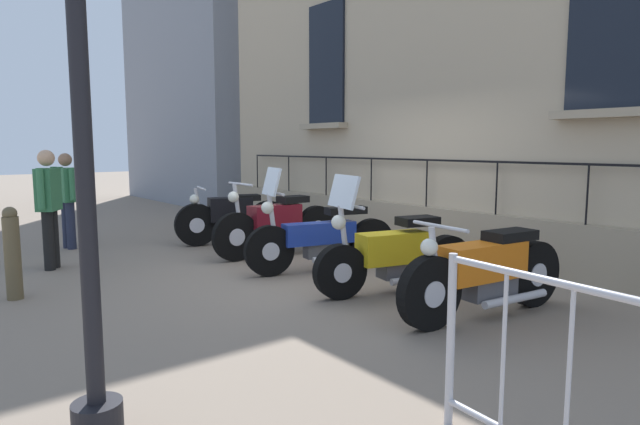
# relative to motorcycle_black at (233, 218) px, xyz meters

# --- Properties ---
(ground_plane) EXTENTS (60.00, 60.00, 0.00)m
(ground_plane) POSITION_rel_motorcycle_black_xyz_m (0.09, 2.61, -0.45)
(ground_plane) COLOR gray
(building_facade) EXTENTS (0.82, 11.78, 7.08)m
(building_facade) POSITION_rel_motorcycle_black_xyz_m (-2.35, 2.61, 2.98)
(building_facade) COLOR tan
(building_facade) RESTS_ON ground_plane
(motorcycle_black) EXTENTS (1.94, 0.83, 0.99)m
(motorcycle_black) POSITION_rel_motorcycle_black_xyz_m (0.00, 0.00, 0.00)
(motorcycle_black) COLOR black
(motorcycle_black) RESTS_ON ground_plane
(motorcycle_maroon) EXTENTS (2.17, 0.69, 1.14)m
(motorcycle_maroon) POSITION_rel_motorcycle_black_xyz_m (-0.04, 1.31, 0.02)
(motorcycle_maroon) COLOR black
(motorcycle_maroon) RESTS_ON ground_plane
(motorcycle_blue) EXTENTS (2.14, 0.74, 1.40)m
(motorcycle_blue) POSITION_rel_motorcycle_black_xyz_m (0.08, 2.54, -0.01)
(motorcycle_blue) COLOR black
(motorcycle_blue) RESTS_ON ground_plane
(motorcycle_yellow) EXTENTS (2.02, 0.82, 1.36)m
(motorcycle_yellow) POSITION_rel_motorcycle_black_xyz_m (0.09, 3.90, -0.01)
(motorcycle_yellow) COLOR black
(motorcycle_yellow) RESTS_ON ground_plane
(motorcycle_orange) EXTENTS (2.13, 0.71, 0.97)m
(motorcycle_orange) POSITION_rel_motorcycle_black_xyz_m (0.06, 5.10, -0.00)
(motorcycle_orange) COLOR black
(motorcycle_orange) RESTS_ON ground_plane
(crowd_barrier) EXTENTS (0.22, 1.93, 1.05)m
(crowd_barrier) POSITION_rel_motorcycle_black_xyz_m (2.08, 7.15, 0.12)
(crowd_barrier) COLOR #B7B7BF
(crowd_barrier) RESTS_ON ground_plane
(bollard) EXTENTS (0.17, 0.17, 1.02)m
(bollard) POSITION_rel_motorcycle_black_xyz_m (3.56, 1.54, 0.07)
(bollard) COLOR brown
(bollard) RESTS_ON ground_plane
(pedestrian_standing) EXTENTS (0.38, 0.45, 1.62)m
(pedestrian_standing) POSITION_rel_motorcycle_black_xyz_m (2.90, 0.19, 0.46)
(pedestrian_standing) COLOR black
(pedestrian_standing) RESTS_ON ground_plane
(pedestrian_walking) EXTENTS (0.27, 0.52, 1.55)m
(pedestrian_walking) POSITION_rel_motorcycle_black_xyz_m (2.33, -1.24, 0.42)
(pedestrian_walking) COLOR #23283D
(pedestrian_walking) RESTS_ON ground_plane
(distant_building) EXTENTS (5.07, 6.31, 11.36)m
(distant_building) POSITION_rel_motorcycle_black_xyz_m (-4.26, -7.04, 5.23)
(distant_building) COLOR gray
(distant_building) RESTS_ON ground_plane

